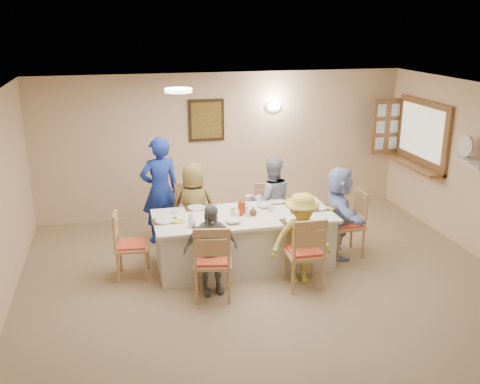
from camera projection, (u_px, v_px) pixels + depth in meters
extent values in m
plane|color=#977C59|center=(283.00, 307.00, 6.54)|extent=(7.00, 7.00, 0.00)
plane|color=beige|center=(223.00, 145.00, 9.39)|extent=(6.50, 0.00, 6.50)
plane|color=white|center=(288.00, 102.00, 5.77)|extent=(7.00, 7.00, 0.00)
cube|color=black|center=(206.00, 120.00, 9.16)|extent=(0.62, 0.04, 0.72)
cube|color=black|center=(206.00, 120.00, 9.13)|extent=(0.52, 0.02, 0.62)
ellipsoid|color=white|center=(274.00, 106.00, 9.33)|extent=(0.26, 0.09, 0.18)
cylinder|color=white|center=(178.00, 90.00, 6.94)|extent=(0.36, 0.36, 0.05)
cube|color=brown|center=(423.00, 134.00, 9.01)|extent=(0.06, 1.50, 1.15)
cube|color=brown|center=(413.00, 165.00, 9.14)|extent=(0.30, 1.50, 0.05)
cube|color=brown|center=(387.00, 127.00, 9.65)|extent=(0.55, 0.04, 1.00)
cube|color=white|center=(468.00, 160.00, 7.77)|extent=(0.22, 0.36, 0.03)
cube|color=silver|center=(244.00, 240.00, 7.54)|extent=(2.51, 1.06, 0.76)
imported|color=brown|center=(194.00, 207.00, 7.94)|extent=(0.84, 0.70, 1.37)
imported|color=#878AA6|center=(271.00, 201.00, 8.21)|extent=(0.73, 0.60, 1.38)
imported|color=gray|center=(211.00, 249.00, 6.71)|extent=(0.75, 0.41, 1.20)
imported|color=#D9CE4D|center=(301.00, 239.00, 6.97)|extent=(0.85, 0.53, 1.25)
imported|color=#9CB0F0|center=(339.00, 212.00, 7.77)|extent=(1.36, 0.71, 1.36)
imported|color=#19319E|center=(160.00, 190.00, 8.23)|extent=(0.77, 0.65, 1.68)
cube|color=#472B19|center=(207.00, 229.00, 6.90)|extent=(0.36, 0.27, 0.01)
cylinder|color=white|center=(207.00, 229.00, 6.90)|extent=(0.26, 0.26, 0.02)
cube|color=yellow|center=(221.00, 229.00, 6.89)|extent=(0.14, 0.14, 0.01)
cube|color=#472B19|center=(295.00, 222.00, 7.17)|extent=(0.37, 0.27, 0.01)
cylinder|color=white|center=(295.00, 221.00, 7.17)|extent=(0.24, 0.24, 0.02)
cube|color=yellow|center=(309.00, 221.00, 7.16)|extent=(0.15, 0.15, 0.01)
cube|color=#472B19|center=(197.00, 208.00, 7.68)|extent=(0.33, 0.24, 0.01)
cylinder|color=white|center=(197.00, 207.00, 7.68)|extent=(0.25, 0.25, 0.02)
cube|color=yellow|center=(209.00, 208.00, 7.67)|extent=(0.14, 0.14, 0.01)
cube|color=#472B19|center=(276.00, 202.00, 7.95)|extent=(0.36, 0.27, 0.01)
cylinder|color=white|center=(276.00, 201.00, 7.94)|extent=(0.24, 0.24, 0.01)
cube|color=yellow|center=(289.00, 201.00, 7.94)|extent=(0.14, 0.14, 0.01)
cube|color=#472B19|center=(165.00, 221.00, 7.18)|extent=(0.34, 0.25, 0.01)
cylinder|color=white|center=(165.00, 221.00, 7.18)|extent=(0.26, 0.26, 0.02)
cube|color=yellow|center=(178.00, 221.00, 7.17)|extent=(0.14, 0.14, 0.01)
cube|color=#472B19|center=(320.00, 208.00, 7.67)|extent=(0.37, 0.27, 0.01)
cylinder|color=white|center=(320.00, 208.00, 7.67)|extent=(0.23, 0.23, 0.01)
cube|color=yellow|center=(333.00, 208.00, 7.66)|extent=(0.13, 0.13, 0.01)
imported|color=white|center=(192.00, 224.00, 6.98)|extent=(0.12, 0.12, 0.08)
imported|color=white|center=(259.00, 198.00, 7.98)|extent=(0.14, 0.14, 0.08)
imported|color=white|center=(233.00, 221.00, 7.12)|extent=(0.22, 0.22, 0.05)
imported|color=white|center=(264.00, 205.00, 7.71)|extent=(0.35, 0.35, 0.07)
imported|color=#B9310F|center=(241.00, 207.00, 7.38)|extent=(0.15, 0.15, 0.24)
imported|color=#573817|center=(243.00, 206.00, 7.48)|extent=(0.09, 0.09, 0.19)
imported|color=#573817|center=(253.00, 211.00, 7.38)|extent=(0.18, 0.18, 0.13)
cylinder|color=silver|center=(233.00, 211.00, 7.42)|extent=(0.07, 0.07, 0.10)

